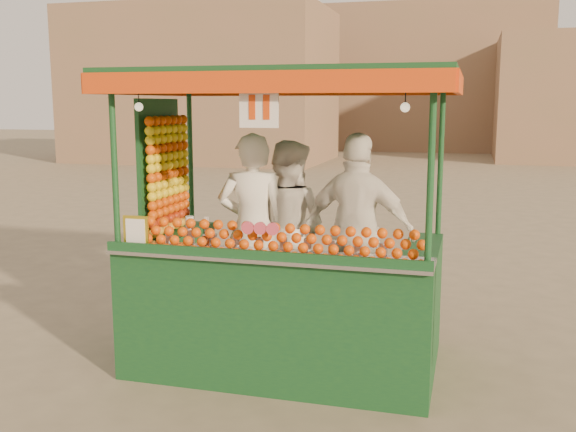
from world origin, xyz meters
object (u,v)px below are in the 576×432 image
(vendor_middle, at_px, (288,228))
(vendor_right, at_px, (358,232))
(vendor_left, at_px, (253,228))
(juice_cart, at_px, (276,273))

(vendor_middle, distance_m, vendor_right, 0.77)
(vendor_left, height_order, vendor_middle, vendor_left)
(vendor_left, bearing_deg, vendor_middle, -145.45)
(vendor_right, bearing_deg, vendor_left, 9.56)
(vendor_left, bearing_deg, juice_cart, 121.16)
(vendor_right, bearing_deg, juice_cart, 35.23)
(juice_cart, bearing_deg, vendor_left, 135.99)
(vendor_middle, xyz_separation_m, vendor_right, (0.72, -0.27, 0.05))
(juice_cart, relative_size, vendor_left, 1.63)
(vendor_middle, bearing_deg, vendor_left, 68.25)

